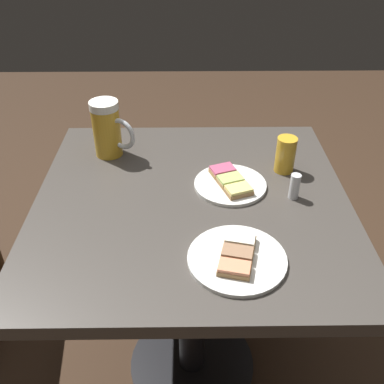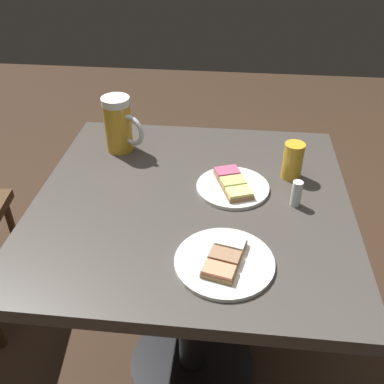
% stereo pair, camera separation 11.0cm
% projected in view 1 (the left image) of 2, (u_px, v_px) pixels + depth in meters
% --- Properties ---
extents(ground_plane, '(6.00, 6.00, 0.00)m').
position_uv_depth(ground_plane, '(192.00, 363.00, 1.57)').
color(ground_plane, '#382619').
extents(cafe_table, '(0.81, 0.82, 0.74)m').
position_uv_depth(cafe_table, '(192.00, 239.00, 1.23)').
color(cafe_table, black).
rests_on(cafe_table, ground_plane).
extents(plate_near, '(0.22, 0.22, 0.03)m').
position_uv_depth(plate_near, '(237.00, 258.00, 0.95)').
color(plate_near, white).
rests_on(plate_near, cafe_table).
extents(plate_far, '(0.20, 0.20, 0.03)m').
position_uv_depth(plate_far, '(230.00, 183.00, 1.18)').
color(plate_far, white).
rests_on(plate_far, cafe_table).
extents(beer_mug, '(0.10, 0.13, 0.17)m').
position_uv_depth(beer_mug, '(108.00, 129.00, 1.28)').
color(beer_mug, gold).
rests_on(beer_mug, cafe_table).
extents(beer_glass_small, '(0.06, 0.06, 0.10)m').
position_uv_depth(beer_glass_small, '(285.00, 155.00, 1.22)').
color(beer_glass_small, gold).
rests_on(beer_glass_small, cafe_table).
extents(salt_shaker, '(0.03, 0.03, 0.07)m').
position_uv_depth(salt_shaker, '(294.00, 186.00, 1.13)').
color(salt_shaker, silver).
rests_on(salt_shaker, cafe_table).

